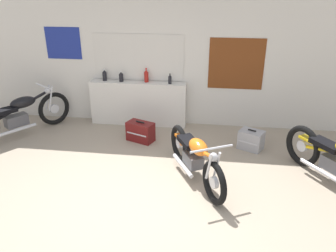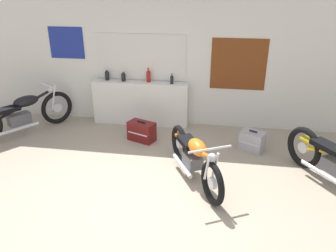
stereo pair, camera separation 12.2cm
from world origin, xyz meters
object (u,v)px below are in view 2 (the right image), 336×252
Objects in this scene: bottle_leftmost at (107,75)px; bottle_right_center at (172,79)px; motorcycle_orange at (194,157)px; hard_case_silver at (252,141)px; bottle_left_center at (123,77)px; hard_case_darkred at (142,131)px; bottle_center at (148,76)px; motorcycle_black at (22,114)px.

bottle_leftmost is 1.41m from bottle_right_center.
bottle_leftmost is 0.14× the size of motorcycle_orange.
bottle_right_center reaches higher than hard_case_silver.
hard_case_darkred is at bearing -56.16° from bottle_left_center.
bottle_left_center reaches higher than motorcycle_orange.
bottle_leftmost is at bearing -179.93° from bottle_center.
bottle_center reaches higher than bottle_leftmost.
hard_case_darkred is (-0.47, -0.82, -0.85)m from bottle_right_center.
bottle_right_center is 2.24m from motorcycle_orange.
bottle_center is at bearing 118.94° from motorcycle_orange.
bottle_right_center is 0.11× the size of motorcycle_black.
bottle_leftmost reaches higher than bottle_left_center.
bottle_leftmost reaches higher than bottle_right_center.
bottle_leftmost is at bearing 134.54° from motorcycle_orange.
bottle_right_center is 1.27m from hard_case_darkred.
hard_case_silver is at bearing -18.68° from bottle_left_center.
bottle_leftmost is 1.16× the size of bottle_right_center.
motorcycle_black reaches higher than hard_case_darkred.
hard_case_silver is (3.06, -0.94, -0.87)m from bottle_leftmost.
bottle_center is (0.91, 0.00, 0.02)m from bottle_leftmost.
bottle_right_center is 0.36× the size of hard_case_darkred.
bottle_left_center is at bearing 123.84° from hard_case_darkred.
hard_case_darkred is (0.03, -0.88, -0.88)m from bottle_center.
hard_case_darkred is at bearing -43.07° from bottle_leftmost.
bottle_left_center is at bearing -4.46° from bottle_leftmost.
hard_case_silver is (2.69, -0.91, -0.86)m from bottle_left_center.
bottle_leftmost is at bearing 162.96° from hard_case_silver.
bottle_left_center is 0.13× the size of motorcycle_orange.
bottle_center reaches higher than motorcycle_orange.
bottle_right_center is 3.12m from motorcycle_black.
motorcycle_orange is at bearing -72.17° from bottle_right_center.
bottle_center is 0.50× the size of hard_case_darkred.
hard_case_darkred is at bearing 132.69° from motorcycle_orange.
motorcycle_black is 4.59m from hard_case_silver.
bottle_right_center is 2.05m from hard_case_silver.
bottle_leftmost is 3.31m from hard_case_silver.
bottle_leftmost is 0.37m from bottle_left_center.
bottle_center is 2.50m from motorcycle_orange.
bottle_leftmost is 1.55m from hard_case_darkred.
motorcycle_orange is 3.78m from motorcycle_black.
bottle_left_center is (0.37, -0.03, -0.01)m from bottle_leftmost.
motorcycle_orange is 1.54m from hard_case_silver.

